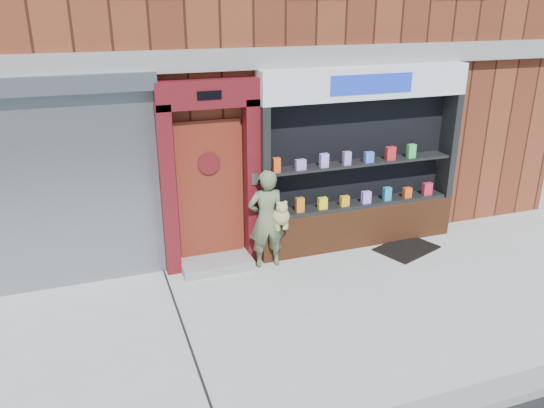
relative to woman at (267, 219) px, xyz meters
name	(u,v)px	position (x,y,z in m)	size (l,w,h in m)	color
ground	(303,316)	(-0.04, -1.54, -0.79)	(80.00, 80.00, 0.00)	#9E9E99
shutter_bay	(47,174)	(-3.04, 0.38, 0.92)	(3.10, 0.30, 3.04)	gray
red_door_bay	(211,177)	(-0.79, 0.32, 0.66)	(1.52, 0.58, 2.90)	#500D12
pharmacy_bay	(360,167)	(1.71, 0.27, 0.58)	(3.50, 0.41, 3.00)	brown
woman	(267,219)	(0.00, 0.00, 0.00)	(0.64, 0.41, 1.58)	#5C6A45
doormat	(407,248)	(2.41, -0.25, -0.78)	(0.99, 0.69, 0.02)	black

